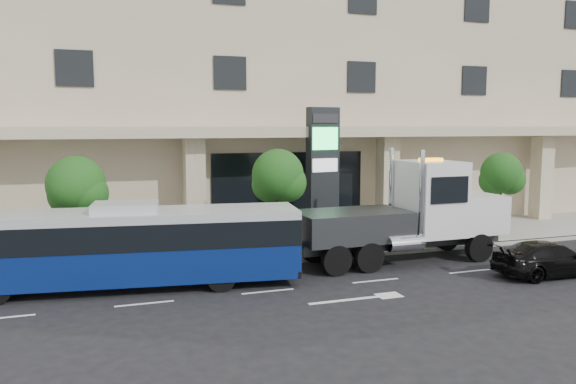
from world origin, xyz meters
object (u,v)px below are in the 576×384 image
object	(u,v)px
tow_truck	(411,215)
signage_pylon	(323,173)
black_sedan	(550,259)
city_bus	(127,245)

from	to	relation	value
tow_truck	signage_pylon	size ratio (longest dim) A/B	1.62
black_sedan	signage_pylon	world-z (taller)	signage_pylon
city_bus	tow_truck	size ratio (longest dim) A/B	1.17
tow_truck	signage_pylon	bearing A→B (deg)	111.12
city_bus	tow_truck	xyz separation A→B (m)	(11.14, 0.36, 0.39)
city_bus	signage_pylon	world-z (taller)	signage_pylon
black_sedan	signage_pylon	size ratio (longest dim) A/B	0.71
city_bus	tow_truck	bearing A→B (deg)	9.44
black_sedan	tow_truck	bearing A→B (deg)	46.36
tow_truck	signage_pylon	distance (m)	5.29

